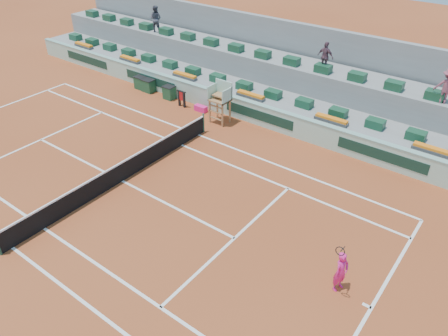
{
  "coord_description": "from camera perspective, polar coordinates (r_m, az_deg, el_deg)",
  "views": [
    {
      "loc": [
        13.67,
        -10.31,
        11.6
      ],
      "look_at": [
        4.0,
        2.5,
        1.0
      ],
      "focal_mm": 35.0,
      "sensor_mm": 36.0,
      "label": 1
    }
  ],
  "objects": [
    {
      "name": "seat_row_upper",
      "position": [
        27.36,
        5.1,
        14.6
      ],
      "size": [
        32.9,
        0.6,
        0.44
      ],
      "color": "#17462C",
      "rests_on": "seating_tier_upper"
    },
    {
      "name": "tennis_net",
      "position": [
        20.39,
        -13.32,
        -0.46
      ],
      "size": [
        0.1,
        11.97,
        1.1
      ],
      "color": "black",
      "rests_on": "ground"
    },
    {
      "name": "spectator_left",
      "position": [
        32.62,
        -8.92,
        18.7
      ],
      "size": [
        1.05,
        0.93,
        1.81
      ],
      "primitive_type": "imported",
      "rotation": [
        0.0,
        0.0,
        3.47
      ],
      "color": "#454550",
      "rests_on": "seating_tier_upper"
    },
    {
      "name": "court_lines",
      "position": [
        20.68,
        -13.14,
        -1.66
      ],
      "size": [
        23.89,
        11.09,
        0.01
      ],
      "color": "white",
      "rests_on": "ground"
    },
    {
      "name": "umpire_chair",
      "position": [
        24.6,
        -0.42,
        9.31
      ],
      "size": [
        1.1,
        0.9,
        2.4
      ],
      "color": "#A16B3D",
      "rests_on": "ground"
    },
    {
      "name": "advertising_hoarding",
      "position": [
        25.69,
        0.99,
        8.18
      ],
      "size": [
        36.0,
        0.34,
        1.26
      ],
      "color": "#ADDAC2",
      "rests_on": "ground"
    },
    {
      "name": "flower_planters",
      "position": [
        26.62,
        -1.03,
        10.75
      ],
      "size": [
        26.8,
        0.36,
        0.28
      ],
      "color": "#464646",
      "rests_on": "seating_tier_lower"
    },
    {
      "name": "spectator_mid",
      "position": [
        25.57,
        13.1,
        13.97
      ],
      "size": [
        1.01,
        0.5,
        1.66
      ],
      "primitive_type": "imported",
      "rotation": [
        0.0,
        0.0,
        3.04
      ],
      "color": "#684553",
      "rests_on": "seating_tier_upper"
    },
    {
      "name": "spectator_right",
      "position": [
        23.54,
        27.08,
        9.5
      ],
      "size": [
        1.21,
        0.85,
        1.7
      ],
      "primitive_type": "imported",
      "rotation": [
        0.0,
        0.0,
        3.36
      ],
      "color": "#8D4655",
      "rests_on": "seating_tier_upper"
    },
    {
      "name": "drink_cooler_b",
      "position": [
        29.4,
        -9.8,
        10.61
      ],
      "size": [
        0.83,
        0.72,
        0.84
      ],
      "color": "#17462A",
      "rests_on": "ground"
    },
    {
      "name": "drink_cooler_c",
      "position": [
        29.93,
        -10.81,
        10.92
      ],
      "size": [
        0.76,
        0.65,
        0.84
      ],
      "color": "#17462A",
      "rests_on": "ground"
    },
    {
      "name": "player_bag",
      "position": [
        26.42,
        -3.05,
        7.78
      ],
      "size": [
        0.79,
        0.35,
        0.35
      ],
      "primitive_type": "cube",
      "color": "#FF2185",
      "rests_on": "ground"
    },
    {
      "name": "drink_cooler_a",
      "position": [
        28.13,
        -7.17,
        9.77
      ],
      "size": [
        0.71,
        0.62,
        0.84
      ],
      "color": "#17462A",
      "rests_on": "ground"
    },
    {
      "name": "towel_rack",
      "position": [
        26.9,
        -5.56,
        9.16
      ],
      "size": [
        0.69,
        0.11,
        1.03
      ],
      "color": "black",
      "rests_on": "ground"
    },
    {
      "name": "seating_tier_lower",
      "position": [
        27.37,
        3.72,
        9.68
      ],
      "size": [
        36.0,
        4.0,
        1.2
      ],
      "primitive_type": "cube",
      "color": "gray",
      "rests_on": "ground"
    },
    {
      "name": "ground",
      "position": [
        20.68,
        -13.14,
        -1.68
      ],
      "size": [
        90.0,
        90.0,
        0.0
      ],
      "primitive_type": "plane",
      "color": "#913D1C",
      "rests_on": "ground"
    },
    {
      "name": "tennis_player",
      "position": [
        15.31,
        15.03,
        -12.91
      ],
      "size": [
        0.52,
        0.89,
        2.28
      ],
      "color": "#FF2185",
      "rests_on": "ground"
    },
    {
      "name": "seat_row_lower",
      "position": [
        26.36,
        2.67,
        10.69
      ],
      "size": [
        32.9,
        0.6,
        0.44
      ],
      "color": "#17462C",
      "rests_on": "seating_tier_lower"
    },
    {
      "name": "seating_tier_upper",
      "position": [
        28.36,
        5.62,
        11.99
      ],
      "size": [
        36.0,
        2.4,
        2.6
      ],
      "primitive_type": "cube",
      "color": "gray",
      "rests_on": "ground"
    },
    {
      "name": "stadium_back_wall",
      "position": [
        29.35,
        7.44,
        14.49
      ],
      "size": [
        36.0,
        0.4,
        4.4
      ],
      "primitive_type": "cube",
      "color": "gray",
      "rests_on": "ground"
    }
  ]
}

